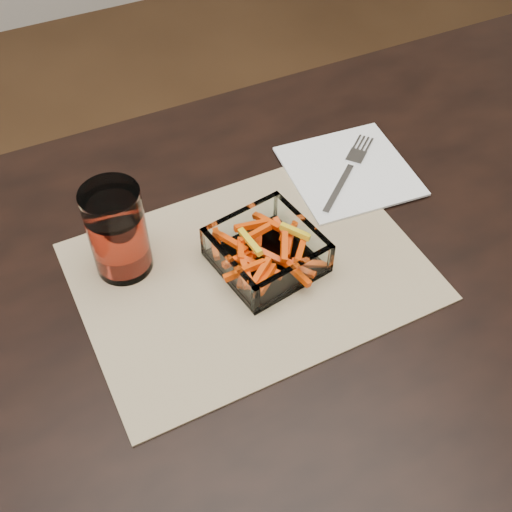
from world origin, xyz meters
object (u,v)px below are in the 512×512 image
(dining_table, at_px, (330,317))
(glass_bowl, at_px, (266,252))
(tumbler, at_px, (118,234))
(fork, at_px, (349,170))

(dining_table, xyz_separation_m, glass_bowl, (-0.07, 0.06, 0.11))
(dining_table, bearing_deg, tumbler, 149.96)
(dining_table, height_order, glass_bowl, glass_bowl)
(tumbler, xyz_separation_m, fork, (0.37, 0.03, -0.06))
(dining_table, relative_size, tumbler, 12.05)
(dining_table, height_order, fork, fork)
(glass_bowl, relative_size, tumbler, 1.11)
(glass_bowl, relative_size, fork, 0.94)
(glass_bowl, height_order, tumbler, tumbler)
(glass_bowl, distance_m, fork, 0.22)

